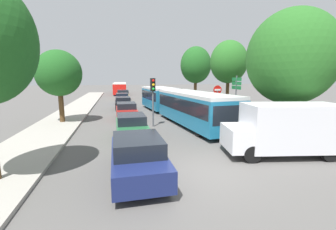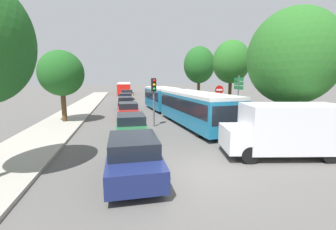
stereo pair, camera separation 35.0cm
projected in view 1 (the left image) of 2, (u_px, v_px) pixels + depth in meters
ground_plane at (198, 173)px, 8.19m from camera, size 200.00×200.00×0.00m
kerb_strip_left at (79, 107)px, 26.15m from camera, size 3.20×50.71×0.14m
articulated_bus at (176, 102)px, 19.35m from camera, size 4.07×16.39×2.41m
city_bus_rear at (120, 88)px, 46.63m from camera, size 2.81×11.07×2.37m
queued_car_navy at (138, 156)px, 7.85m from camera, size 1.79×4.16×1.44m
queued_car_green at (131, 126)px, 12.91m from camera, size 1.69×3.95×1.37m
queued_car_red at (126, 110)px, 19.01m from camera, size 1.68×3.91×1.36m
queued_car_black at (123, 103)px, 24.41m from camera, size 1.68×3.93×1.36m
queued_car_blue at (122, 98)px, 29.86m from camera, size 1.71×4.00×1.39m
queued_car_tan at (123, 95)px, 35.71m from camera, size 1.85×4.31×1.49m
white_van at (287, 128)px, 9.91m from camera, size 5.27×2.83×2.31m
traffic_light at (153, 91)px, 15.54m from camera, size 0.35×0.38×3.40m
no_entry_sign at (217, 97)px, 18.02m from camera, size 0.70×0.08×2.82m
direction_sign_post at (236, 88)px, 18.55m from camera, size 0.10×1.40×3.60m
tree_left_mid at (59, 73)px, 16.41m from camera, size 3.24×3.24×5.44m
tree_right_near at (292, 57)px, 12.43m from camera, size 4.83×4.83×7.16m
tree_right_mid at (229, 62)px, 20.17m from camera, size 3.30×3.30×6.73m
tree_right_far at (196, 65)px, 28.84m from camera, size 3.93×3.93×7.36m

